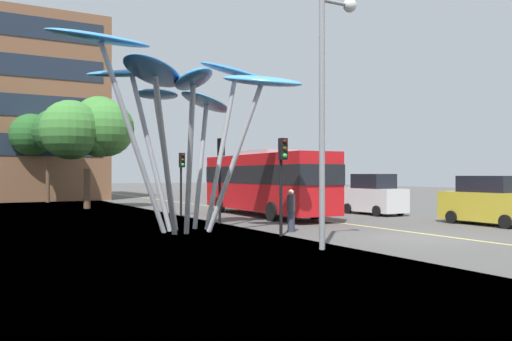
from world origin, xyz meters
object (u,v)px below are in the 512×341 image
Objects in this scene: traffic_light_island_mid at (182,170)px; car_parked_mid at (373,196)px; red_bus at (265,180)px; pedestrian at (291,211)px; traffic_light_kerb_far at (221,162)px; traffic_light_kerb_near at (282,165)px; leaf_sculpture at (177,86)px; street_lamp at (329,88)px; car_parked_near at (490,202)px.

car_parked_mid is at bearing -23.06° from traffic_light_island_mid.
red_bus is 8.19m from pedestrian.
traffic_light_kerb_far is at bearing -174.86° from car_parked_mid.
leaf_sculpture is at bearing 133.43° from traffic_light_kerb_near.
street_lamp reaches higher than traffic_light_island_mid.
leaf_sculpture is 14.42m from car_parked_mid.
traffic_light_kerb_near reaches higher than pedestrian.
street_lamp is 4.64× the size of pedestrian.
traffic_light_kerb_near is 10.72m from car_parked_near.
car_parked_mid is at bearing 30.42° from pedestrian.
street_lamp is (-10.69, -9.95, 3.91)m from car_parked_mid.
traffic_light_kerb_near is 10.77m from traffic_light_island_mid.
red_bus is 1.17× the size of leaf_sculpture.
traffic_light_kerb_near is 1.05× the size of traffic_light_island_mid.
traffic_light_kerb_far is 9.30m from street_lamp.
leaf_sculpture is at bearing -141.42° from traffic_light_kerb_far.
car_parked_near is at bearing -4.93° from traffic_light_kerb_near.
red_bus is 3.13× the size of traffic_light_kerb_near.
car_parked_mid is (10.24, 6.48, -1.57)m from traffic_light_kerb_near.
pedestrian is (-9.44, 2.04, -0.20)m from car_parked_near.
red_bus is 4.65m from traffic_light_island_mid.
leaf_sculpture is at bearing -112.35° from traffic_light_island_mid.
leaf_sculpture is 7.10m from street_lamp.
red_bus is 3.27× the size of traffic_light_island_mid.
traffic_light_kerb_near is 2.15× the size of pedestrian.
red_bus is 1.45× the size of street_lamp.
traffic_light_island_mid is (-4.08, 2.16, 0.55)m from red_bus.
street_lamp reaches higher than traffic_light_kerb_far.
red_bus is at bearing 160.44° from car_parked_mid.
leaf_sculpture is at bearing -142.83° from red_bus.
street_lamp is at bearing -97.32° from traffic_light_kerb_near.
traffic_light_island_mid is 0.44× the size of street_lamp.
leaf_sculpture is 2.46× the size of car_parked_mid.
street_lamp is (-0.62, -14.23, 2.46)m from traffic_light_island_mid.
leaf_sculpture is at bearing 153.94° from pedestrian.
pedestrian is at bearing -84.40° from traffic_light_island_mid.
pedestrian is (0.95, -9.64, -1.68)m from traffic_light_island_mid.
traffic_light_kerb_near is at bearing -91.03° from traffic_light_kerb_far.
leaf_sculpture is at bearing 110.89° from street_lamp.
traffic_light_kerb_far is 2.34× the size of pedestrian.
traffic_light_island_mid reaches higher than pedestrian.
street_lamp is (-11.01, -2.55, 3.94)m from car_parked_near.
car_parked_near is 0.57× the size of street_lamp.
red_bus is 2.52× the size of car_parked_near.
traffic_light_kerb_near is at bearing -134.87° from pedestrian.
traffic_light_island_mid is at bearing 131.64° from car_parked_near.
traffic_light_kerb_far reaches higher than car_parked_mid.
car_parked_mid reaches higher than pedestrian.
traffic_light_kerb_near reaches higher than car_parked_mid.
street_lamp is at bearing -111.31° from red_bus.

